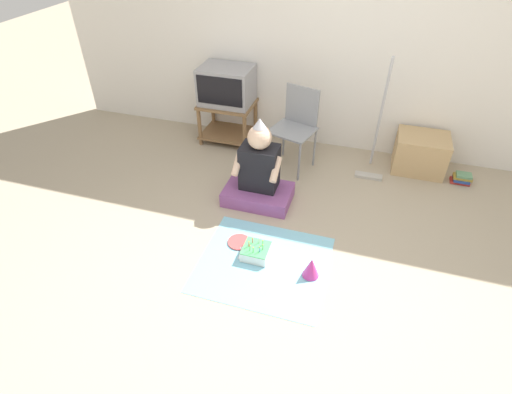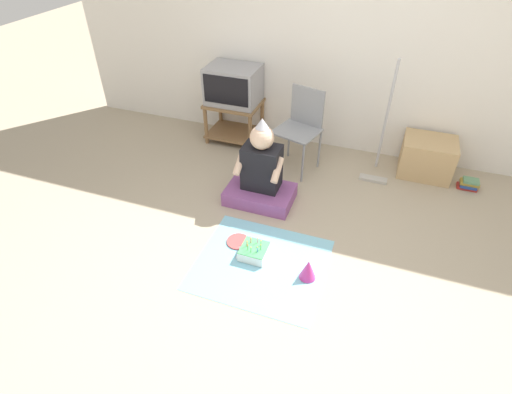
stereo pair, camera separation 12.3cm
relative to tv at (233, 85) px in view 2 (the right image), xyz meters
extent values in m
plane|color=tan|center=(1.19, -1.89, -0.68)|extent=(16.00, 16.00, 0.00)
cube|color=white|center=(1.19, 0.26, 0.60)|extent=(6.40, 0.06, 2.55)
cube|color=olive|center=(0.00, -0.01, -0.22)|extent=(0.61, 0.47, 0.03)
cube|color=olive|center=(0.00, -0.01, -0.59)|extent=(0.61, 0.47, 0.02)
cylinder|color=olive|center=(-0.27, -0.21, -0.44)|extent=(0.04, 0.04, 0.47)
cylinder|color=olive|center=(0.27, -0.21, -0.44)|extent=(0.04, 0.04, 0.47)
cylinder|color=olive|center=(-0.27, 0.20, -0.44)|extent=(0.04, 0.04, 0.47)
cylinder|color=olive|center=(0.27, 0.20, -0.44)|extent=(0.04, 0.04, 0.47)
cube|color=#99999E|center=(0.00, 0.00, 0.00)|extent=(0.57, 0.43, 0.41)
cube|color=black|center=(0.00, -0.22, 0.01)|extent=(0.51, 0.01, 0.31)
cube|color=gray|center=(0.85, -0.38, -0.23)|extent=(0.51, 0.48, 0.02)
cube|color=gray|center=(0.90, -0.21, -0.03)|extent=(0.36, 0.12, 0.41)
cylinder|color=gray|center=(0.62, -0.49, -0.45)|extent=(0.02, 0.02, 0.44)
cylinder|color=gray|center=(0.98, -0.60, -0.45)|extent=(0.02, 0.02, 0.44)
cylinder|color=gray|center=(0.71, -0.17, -0.45)|extent=(0.02, 0.02, 0.44)
cylinder|color=gray|center=(1.08, -0.27, -0.45)|extent=(0.02, 0.02, 0.44)
cube|color=tan|center=(2.15, -0.01, -0.48)|extent=(0.52, 0.43, 0.39)
cube|color=#B2ADA3|center=(1.67, -0.33, -0.66)|extent=(0.28, 0.09, 0.03)
cylinder|color=#B7B7BC|center=(1.67, -0.21, -0.03)|extent=(0.03, 0.26, 1.23)
cube|color=#B72D28|center=(2.58, -0.15, -0.66)|extent=(0.19, 0.10, 0.03)
cube|color=#284793|center=(2.59, -0.15, -0.63)|extent=(0.15, 0.13, 0.03)
cube|color=#A88933|center=(2.59, -0.15, -0.61)|extent=(0.18, 0.11, 0.03)
cube|color=#60936B|center=(2.60, -0.15, -0.58)|extent=(0.15, 0.11, 0.02)
cube|color=#8C4C8C|center=(0.68, -1.05, -0.61)|extent=(0.63, 0.42, 0.14)
cube|color=black|center=(0.68, -1.00, -0.32)|extent=(0.34, 0.24, 0.43)
sphere|color=beige|center=(0.68, -1.00, -0.01)|extent=(0.22, 0.22, 0.22)
cone|color=silver|center=(0.68, -1.00, 0.13)|extent=(0.12, 0.12, 0.09)
cylinder|color=beige|center=(0.50, -1.10, -0.25)|extent=(0.06, 0.23, 0.19)
cylinder|color=beige|center=(0.86, -1.10, -0.25)|extent=(0.06, 0.23, 0.19)
cube|color=#7FC6E0|center=(0.97, -1.83, -0.67)|extent=(1.02, 0.92, 0.01)
cube|color=white|center=(0.88, -1.76, -0.63)|extent=(0.21, 0.21, 0.08)
cube|color=#4CB266|center=(0.88, -1.76, -0.58)|extent=(0.21, 0.21, 0.01)
cylinder|color=#66C666|center=(0.94, -1.77, -0.56)|extent=(0.01, 0.01, 0.06)
sphere|color=#FFCC4C|center=(0.94, -1.77, -0.52)|extent=(0.01, 0.01, 0.01)
cylinder|color=#66C666|center=(0.93, -1.72, -0.56)|extent=(0.01, 0.01, 0.06)
sphere|color=#FFCC4C|center=(0.93, -1.72, -0.52)|extent=(0.01, 0.01, 0.01)
cylinder|color=#E58CCC|center=(0.89, -1.71, -0.56)|extent=(0.01, 0.01, 0.06)
sphere|color=#FFCC4C|center=(0.89, -1.71, -0.52)|extent=(0.01, 0.01, 0.01)
cylinder|color=#EA4C4C|center=(0.84, -1.72, -0.56)|extent=(0.01, 0.01, 0.06)
sphere|color=#FFCC4C|center=(0.84, -1.72, -0.52)|extent=(0.01, 0.01, 0.01)
cylinder|color=#EA4C4C|center=(0.83, -1.77, -0.56)|extent=(0.01, 0.01, 0.06)
sphere|color=#FFCC4C|center=(0.83, -1.77, -0.52)|extent=(0.01, 0.01, 0.01)
cylinder|color=#66C666|center=(0.85, -1.81, -0.56)|extent=(0.01, 0.01, 0.06)
sphere|color=#FFCC4C|center=(0.85, -1.81, -0.52)|extent=(0.01, 0.01, 0.01)
cylinder|color=#66C666|center=(0.88, -1.82, -0.56)|extent=(0.01, 0.01, 0.06)
sphere|color=#FFCC4C|center=(0.88, -1.82, -0.52)|extent=(0.01, 0.01, 0.01)
cylinder|color=#4C7FE5|center=(0.93, -1.80, -0.56)|extent=(0.01, 0.01, 0.06)
sphere|color=#FFCC4C|center=(0.93, -1.80, -0.52)|extent=(0.01, 0.01, 0.01)
cone|color=#CC338C|center=(1.35, -1.84, -0.58)|extent=(0.13, 0.13, 0.17)
cylinder|color=#D84C4C|center=(0.70, -1.66, -0.66)|extent=(0.20, 0.20, 0.01)
ellipsoid|color=white|center=(0.75, -1.73, -0.66)|extent=(0.04, 0.05, 0.01)
cube|color=white|center=(0.76, -1.80, -0.67)|extent=(0.02, 0.10, 0.01)
camera|label=1|loc=(1.56, -3.97, 1.71)|focal=28.00mm
camera|label=2|loc=(1.68, -3.93, 1.71)|focal=28.00mm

